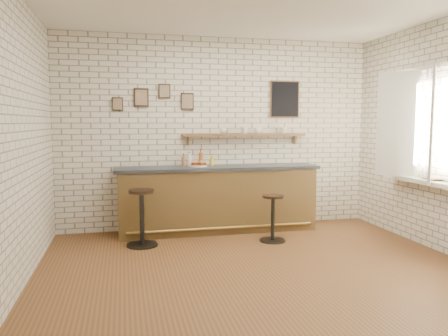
{
  "coord_description": "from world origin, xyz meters",
  "views": [
    {
      "loc": [
        -1.49,
        -4.79,
        1.68
      ],
      "look_at": [
        -0.17,
        0.9,
        1.07
      ],
      "focal_mm": 35.0,
      "sensor_mm": 36.0,
      "label": 1
    }
  ],
  "objects_px": {
    "bar_stool_right": "(273,216)",
    "shelf_cup_c": "(259,131)",
    "ciabatta_sandwich": "(199,163)",
    "bitters_bottle_brown": "(183,161)",
    "book_lower": "(427,179)",
    "bar_counter": "(218,199)",
    "shelf_cup_b": "(245,130)",
    "sandwich_plate": "(198,166)",
    "bitters_bottle_amber": "(201,159)",
    "book_upper": "(427,178)",
    "bar_stool_left": "(142,216)",
    "shelf_cup_a": "(223,131)",
    "condiment_bottle_yellow": "(212,161)",
    "bitters_bottle_white": "(189,160)",
    "shelf_cup_d": "(284,130)"
  },
  "relations": [
    {
      "from": "book_lower",
      "to": "bar_counter",
      "type": "bearing_deg",
      "value": 147.68
    },
    {
      "from": "bitters_bottle_brown",
      "to": "bitters_bottle_amber",
      "type": "xyz_separation_m",
      "value": [
        0.27,
        0.0,
        0.03
      ]
    },
    {
      "from": "bar_counter",
      "to": "bitters_bottle_amber",
      "type": "height_order",
      "value": "bitters_bottle_amber"
    },
    {
      "from": "bar_counter",
      "to": "shelf_cup_a",
      "type": "relative_size",
      "value": 28.1
    },
    {
      "from": "bitters_bottle_brown",
      "to": "shelf_cup_c",
      "type": "bearing_deg",
      "value": 1.45
    },
    {
      "from": "ciabatta_sandwich",
      "to": "book_lower",
      "type": "xyz_separation_m",
      "value": [
        2.75,
        -1.59,
        -0.12
      ]
    },
    {
      "from": "shelf_cup_d",
      "to": "ciabatta_sandwich",
      "type": "bearing_deg",
      "value": 152.73
    },
    {
      "from": "sandwich_plate",
      "to": "book_upper",
      "type": "bearing_deg",
      "value": -30.13
    },
    {
      "from": "bitters_bottle_brown",
      "to": "shelf_cup_a",
      "type": "height_order",
      "value": "shelf_cup_a"
    },
    {
      "from": "bar_counter",
      "to": "condiment_bottle_yellow",
      "type": "distance_m",
      "value": 0.6
    },
    {
      "from": "bar_stool_left",
      "to": "shelf_cup_c",
      "type": "height_order",
      "value": "shelf_cup_c"
    },
    {
      "from": "sandwich_plate",
      "to": "bitters_bottle_amber",
      "type": "xyz_separation_m",
      "value": [
        0.07,
        0.15,
        0.1
      ]
    },
    {
      "from": "shelf_cup_a",
      "to": "shelf_cup_c",
      "type": "height_order",
      "value": "shelf_cup_c"
    },
    {
      "from": "bitters_bottle_white",
      "to": "shelf_cup_a",
      "type": "height_order",
      "value": "shelf_cup_a"
    },
    {
      "from": "bar_counter",
      "to": "bitters_bottle_amber",
      "type": "relative_size",
      "value": 12.14
    },
    {
      "from": "bar_counter",
      "to": "sandwich_plate",
      "type": "distance_m",
      "value": 0.59
    },
    {
      "from": "ciabatta_sandwich",
      "to": "condiment_bottle_yellow",
      "type": "height_order",
      "value": "condiment_bottle_yellow"
    },
    {
      "from": "sandwich_plate",
      "to": "bitters_bottle_amber",
      "type": "relative_size",
      "value": 1.1
    },
    {
      "from": "shelf_cup_d",
      "to": "bitters_bottle_white",
      "type": "bearing_deg",
      "value": 146.55
    },
    {
      "from": "ciabatta_sandwich",
      "to": "shelf_cup_a",
      "type": "height_order",
      "value": "shelf_cup_a"
    },
    {
      "from": "ciabatta_sandwich",
      "to": "bar_stool_right",
      "type": "height_order",
      "value": "ciabatta_sandwich"
    },
    {
      "from": "bar_stool_left",
      "to": "shelf_cup_a",
      "type": "bearing_deg",
      "value": 30.35
    },
    {
      "from": "bar_stool_right",
      "to": "book_upper",
      "type": "xyz_separation_m",
      "value": [
        1.83,
        -0.84,
        0.6
      ]
    },
    {
      "from": "shelf_cup_b",
      "to": "bar_stool_right",
      "type": "bearing_deg",
      "value": -149.83
    },
    {
      "from": "shelf_cup_d",
      "to": "book_lower",
      "type": "distance_m",
      "value": 2.29
    },
    {
      "from": "bar_stool_right",
      "to": "shelf_cup_b",
      "type": "distance_m",
      "value": 1.54
    },
    {
      "from": "bitters_bottle_amber",
      "to": "book_upper",
      "type": "xyz_separation_m",
      "value": [
        2.69,
        -1.76,
        -0.16
      ]
    },
    {
      "from": "bar_counter",
      "to": "bitters_bottle_brown",
      "type": "xyz_separation_m",
      "value": [
        -0.51,
        0.17,
        0.58
      ]
    },
    {
      "from": "bar_stool_left",
      "to": "book_upper",
      "type": "xyz_separation_m",
      "value": [
        3.64,
        -1.02,
        0.54
      ]
    },
    {
      "from": "book_upper",
      "to": "bitters_bottle_brown",
      "type": "bearing_deg",
      "value": 178.88
    },
    {
      "from": "sandwich_plate",
      "to": "shelf_cup_d",
      "type": "xyz_separation_m",
      "value": [
        1.44,
        0.18,
        0.53
      ]
    },
    {
      "from": "bar_stool_right",
      "to": "shelf_cup_c",
      "type": "xyz_separation_m",
      "value": [
        0.08,
        0.95,
        1.19
      ]
    },
    {
      "from": "shelf_cup_a",
      "to": "book_lower",
      "type": "xyz_separation_m",
      "value": [
        2.33,
        -1.77,
        -0.6
      ]
    },
    {
      "from": "sandwich_plate",
      "to": "book_lower",
      "type": "height_order",
      "value": "sandwich_plate"
    },
    {
      "from": "bitters_bottle_brown",
      "to": "bitters_bottle_amber",
      "type": "bearing_deg",
      "value": 0.0
    },
    {
      "from": "bar_stool_left",
      "to": "bar_stool_right",
      "type": "bearing_deg",
      "value": -5.68
    },
    {
      "from": "bar_counter",
      "to": "shelf_cup_a",
      "type": "height_order",
      "value": "shelf_cup_a"
    },
    {
      "from": "ciabatta_sandwich",
      "to": "bitters_bottle_brown",
      "type": "bearing_deg",
      "value": 144.16
    },
    {
      "from": "shelf_cup_d",
      "to": "book_upper",
      "type": "distance_m",
      "value": 2.3
    },
    {
      "from": "bar_counter",
      "to": "book_lower",
      "type": "relative_size",
      "value": 15.21
    },
    {
      "from": "bar_counter",
      "to": "sandwich_plate",
      "type": "relative_size",
      "value": 11.07
    },
    {
      "from": "bar_stool_right",
      "to": "shelf_cup_a",
      "type": "distance_m",
      "value": 1.6
    },
    {
      "from": "shelf_cup_b",
      "to": "shelf_cup_a",
      "type": "bearing_deg",
      "value": 111.01
    },
    {
      "from": "shelf_cup_a",
      "to": "book_upper",
      "type": "xyz_separation_m",
      "value": [
        2.33,
        -1.79,
        -0.58
      ]
    },
    {
      "from": "bitters_bottle_amber",
      "to": "shelf_cup_a",
      "type": "height_order",
      "value": "shelf_cup_a"
    },
    {
      "from": "condiment_bottle_yellow",
      "to": "shelf_cup_d",
      "type": "bearing_deg",
      "value": 1.47
    },
    {
      "from": "bitters_bottle_brown",
      "to": "condiment_bottle_yellow",
      "type": "bearing_deg",
      "value": 0.0
    },
    {
      "from": "ciabatta_sandwich",
      "to": "book_lower",
      "type": "bearing_deg",
      "value": -30.03
    },
    {
      "from": "bitters_bottle_brown",
      "to": "condiment_bottle_yellow",
      "type": "relative_size",
      "value": 1.08
    },
    {
      "from": "shelf_cup_b",
      "to": "sandwich_plate",
      "type": "bearing_deg",
      "value": 124.24
    }
  ]
}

